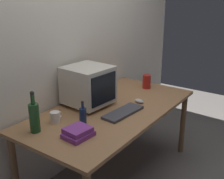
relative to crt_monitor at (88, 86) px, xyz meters
The scene contains 11 objects.
ground_plane 0.95m from the crt_monitor, 73.28° to the right, with size 6.00×6.00×0.00m, color slate.
back_wall 0.44m from the crt_monitor, 76.85° to the left, with size 4.00×0.08×2.50m, color silver.
desk 0.35m from the crt_monitor, 73.28° to the right, with size 1.76×0.89×0.73m.
crt_monitor is the anchor object (origin of this frame).
keyboard 0.41m from the crt_monitor, 86.82° to the right, with size 0.42×0.15×0.02m, color #3F3F47.
computer_mouse 0.51m from the crt_monitor, 47.85° to the right, with size 0.06×0.10×0.04m, color beige.
bottle_tall 0.64m from the crt_monitor, behind, with size 0.08×0.08×0.33m.
bottle_short 0.40m from the crt_monitor, 147.10° to the right, with size 0.06×0.06×0.19m.
book_stack 0.63m from the crt_monitor, 147.59° to the right, with size 0.22×0.19×0.07m.
mug 0.46m from the crt_monitor, behind, with size 0.12×0.08×0.09m.
metal_canister 0.78m from the crt_monitor, 15.35° to the right, with size 0.09×0.09×0.15m, color #A51E19.
Camera 1 is at (-1.94, -1.37, 1.74)m, focal length 45.19 mm.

